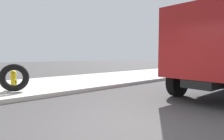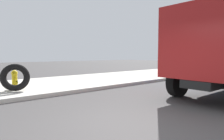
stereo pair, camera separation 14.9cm
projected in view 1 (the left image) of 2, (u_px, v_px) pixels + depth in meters
The scene contains 4 objects.
ground_plane at pixel (132, 128), 4.17m from camera, with size 80.00×80.00×0.00m, color #423F3F.
sidewalk_curb at pixel (24, 87), 8.99m from camera, with size 36.00×5.00×0.15m, color #BCB7AD.
fire_hydrant at pixel (14, 79), 7.89m from camera, with size 0.23×0.53×0.76m.
loose_tire at pixel (14, 78), 7.44m from camera, with size 1.03×1.03×0.23m, color black.
Camera 1 is at (-3.02, -2.75, 1.52)m, focal length 32.39 mm.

